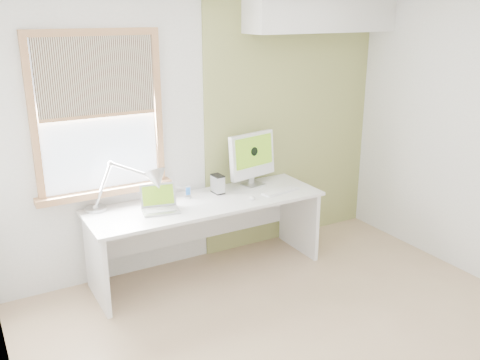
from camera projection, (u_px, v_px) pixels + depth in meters
room at (316, 180)px, 3.57m from camera, size 4.04×3.54×2.64m
accent_wall at (291, 120)px, 5.48m from camera, size 2.00×0.02×2.60m
soffit at (321, 10)px, 5.09m from camera, size 1.60×0.40×0.42m
window at (99, 116)px, 4.44m from camera, size 1.20×0.14×1.42m
desk at (204, 218)px, 4.92m from camera, size 2.20×0.70×0.73m
desk_lamp at (145, 183)px, 4.56m from camera, size 0.73×0.46×0.44m
laptop at (160, 204)px, 4.58m from camera, size 0.35×0.31×0.22m
phone_dock at (188, 195)px, 4.87m from camera, size 0.07×0.07×0.12m
external_drive at (218, 184)px, 5.00m from camera, size 0.09×0.14×0.18m
imac at (252, 156)px, 5.16m from camera, size 0.55×0.23×0.53m
keyboard at (281, 191)px, 5.05m from camera, size 0.41×0.18×0.02m
mouse at (252, 198)px, 4.85m from camera, size 0.09×0.11×0.03m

